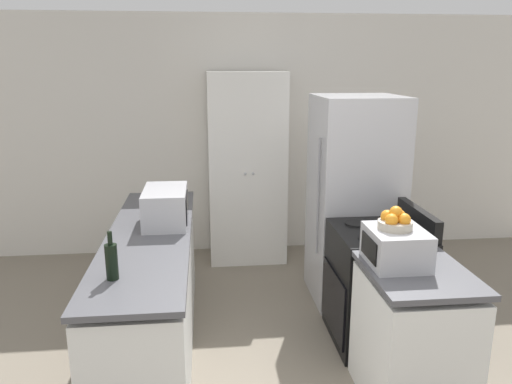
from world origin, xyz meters
name	(u,v)px	position (x,y,z in m)	size (l,w,h in m)	color
wall_back	(242,136)	(0.00, 3.32, 1.30)	(7.00, 0.06, 2.60)	silver
counter_left	(152,292)	(-0.83, 1.31, 0.43)	(0.60, 2.41, 0.89)	silver
counter_right	(413,340)	(0.83, 0.46, 0.43)	(0.60, 0.73, 0.89)	silver
pantry_cabinet	(247,168)	(0.03, 3.00, 1.00)	(0.80, 0.56, 2.01)	white
stove	(376,285)	(0.85, 1.20, 0.45)	(0.66, 0.70, 1.05)	black
refrigerator	(354,200)	(0.89, 1.96, 0.91)	(0.74, 0.74, 1.82)	#B7B7BC
microwave	(166,206)	(-0.72, 1.54, 1.02)	(0.33, 0.53, 0.27)	#B2B2B7
wine_bottle	(112,261)	(-0.96, 0.54, 1.00)	(0.07, 0.07, 0.29)	black
toaster_oven	(396,247)	(0.73, 0.58, 1.00)	(0.34, 0.38, 0.22)	#B2B2B7
fruit_bowl	(395,221)	(0.72, 0.59, 1.16)	(0.21, 0.21, 0.14)	#B2A893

